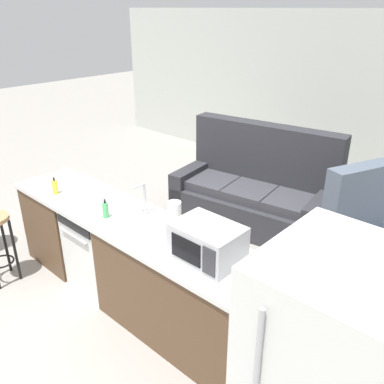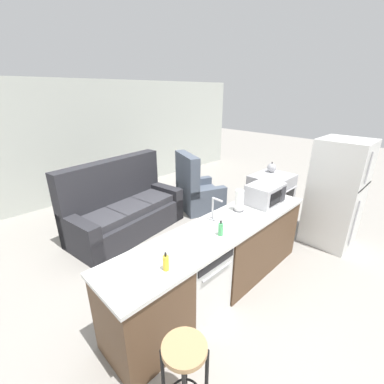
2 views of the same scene
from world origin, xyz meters
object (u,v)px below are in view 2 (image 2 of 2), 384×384
Objects in this scene: refrigerator at (336,193)px; paper_towel_roll at (239,201)px; dishwasher at (195,277)px; bar_stool at (185,367)px; soap_bottle at (221,229)px; microwave at (265,194)px; kettle at (272,168)px; dish_soap_bottle at (166,263)px; couch at (123,210)px; stove_range at (270,198)px; armchair at (196,193)px.

paper_towel_roll is (-1.68, 0.66, 0.19)m from refrigerator.
dishwasher is 2.98× the size of paper_towel_roll.
dishwasher is at bearing 40.59° from bar_stool.
paper_towel_roll reaches higher than soap_bottle.
microwave is (1.36, -0.00, 0.62)m from dishwasher.
kettle is at bearing 17.05° from paper_towel_roll.
bar_stool is at bearing -154.94° from paper_towel_roll.
refrigerator is 2.37m from soap_bottle.
couch reaches higher than dish_soap_bottle.
dish_soap_bottle is 0.08× the size of couch.
kettle is (0.17, 0.13, 0.53)m from stove_range.
microwave is 0.46m from paper_towel_roll.
microwave is 2.34m from bar_stool.
bar_stool is (-0.82, -0.70, 0.11)m from dishwasher.
bar_stool is at bearing -139.41° from dishwasher.
dish_soap_bottle is at bearing -163.92° from dishwasher.
couch is at bearing 69.13° from dish_soap_bottle.
dishwasher is 2.91m from kettle.
refrigerator is (-0.00, -1.10, 0.40)m from stove_range.
dish_soap_bottle is 0.76m from bar_stool.
dish_soap_bottle reaches higher than dishwasher.
paper_towel_roll is (-0.45, 0.11, -0.00)m from microwave.
armchair is (1.02, 1.77, -0.69)m from paper_towel_roll.
paper_towel_roll reaches higher than dish_soap_bottle.
couch is at bearing 114.94° from microwave.
refrigerator is 2.57m from armchair.
couch is (-2.24, 1.60, -0.06)m from stove_range.
paper_towel_roll reaches higher than dishwasher.
dishwasher is 2.70m from armchair.
dish_soap_bottle is at bearing -140.38° from armchair.
soap_bottle and dish_soap_bottle have the same top height.
paper_towel_roll is at bearing 158.60° from refrigerator.
microwave is 0.42× the size of armchair.
paper_towel_roll is 2.21m from couch.
kettle is at bearing 82.17° from refrigerator.
refrigerator reaches higher than soap_bottle.
kettle reaches higher than soap_bottle.
bar_stool is (-3.58, -1.38, -0.45)m from kettle.
refrigerator is 3.14m from dish_soap_bottle.
dish_soap_bottle is 0.24× the size of bar_stool.
bar_stool is at bearing -112.44° from couch.
armchair is at bearing 50.13° from soap_bottle.
stove_range is 1.84m from paper_towel_roll.
stove_range is at bearing 12.61° from dish_soap_bottle.
couch is (0.88, 2.30, -0.58)m from dish_soap_bottle.
refrigerator is 1.25m from kettle.
refrigerator reaches higher than kettle.
kettle is 0.17× the size of armchair.
couch is at bearing 170.40° from armchair.
bar_stool is at bearing -158.98° from kettle.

